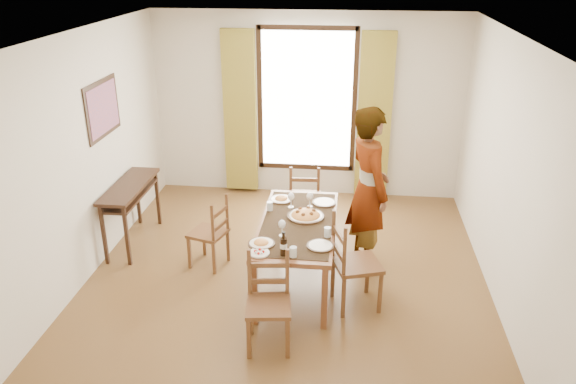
# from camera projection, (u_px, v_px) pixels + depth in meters

# --- Properties ---
(ground) EXTENTS (5.00, 5.00, 0.00)m
(ground) POSITION_uv_depth(u_px,v_px,m) (287.00, 276.00, 6.45)
(ground) COLOR brown
(ground) RESTS_ON ground
(room_shell) EXTENTS (4.60, 5.10, 2.74)m
(room_shell) POSITION_uv_depth(u_px,v_px,m) (288.00, 146.00, 5.95)
(room_shell) COLOR beige
(room_shell) RESTS_ON ground
(console_table) EXTENTS (0.38, 1.20, 0.80)m
(console_table) POSITION_uv_depth(u_px,v_px,m) (130.00, 193.00, 6.94)
(console_table) COLOR #311A10
(console_table) RESTS_ON ground
(dining_table) EXTENTS (0.81, 1.73, 0.76)m
(dining_table) POSITION_uv_depth(u_px,v_px,m) (298.00, 228.00, 6.07)
(dining_table) COLOR brown
(dining_table) RESTS_ON ground
(chair_west) EXTENTS (0.48, 0.48, 0.88)m
(chair_west) POSITION_uv_depth(u_px,v_px,m) (210.00, 234.00, 6.54)
(chair_west) COLOR brown
(chair_west) RESTS_ON ground
(chair_north) EXTENTS (0.43, 0.43, 0.93)m
(chair_north) POSITION_uv_depth(u_px,v_px,m) (305.00, 199.00, 7.40)
(chair_north) COLOR brown
(chair_north) RESTS_ON ground
(chair_south) EXTENTS (0.46, 0.46, 0.93)m
(chair_south) POSITION_uv_depth(u_px,v_px,m) (268.00, 305.00, 5.19)
(chair_south) COLOR brown
(chair_south) RESTS_ON ground
(chair_east) EXTENTS (0.57, 0.57, 1.03)m
(chair_east) POSITION_uv_depth(u_px,v_px,m) (353.00, 265.00, 5.75)
(chair_east) COLOR brown
(chair_east) RESTS_ON ground
(man) EXTENTS (1.03, 0.96, 1.93)m
(man) POSITION_uv_depth(u_px,v_px,m) (369.00, 190.00, 6.33)
(man) COLOR gray
(man) RESTS_ON ground
(plate_sw) EXTENTS (0.27, 0.27, 0.05)m
(plate_sw) POSITION_uv_depth(u_px,v_px,m) (261.00, 242.00, 5.57)
(plate_sw) COLOR silver
(plate_sw) RESTS_ON dining_table
(plate_se) EXTENTS (0.27, 0.27, 0.05)m
(plate_se) POSITION_uv_depth(u_px,v_px,m) (320.00, 244.00, 5.53)
(plate_se) COLOR silver
(plate_se) RESTS_ON dining_table
(plate_nw) EXTENTS (0.27, 0.27, 0.05)m
(plate_nw) POSITION_uv_depth(u_px,v_px,m) (281.00, 198.00, 6.56)
(plate_nw) COLOR silver
(plate_nw) RESTS_ON dining_table
(plate_ne) EXTENTS (0.27, 0.27, 0.05)m
(plate_ne) POSITION_uv_depth(u_px,v_px,m) (324.00, 201.00, 6.48)
(plate_ne) COLOR silver
(plate_ne) RESTS_ON dining_table
(pasta_platter) EXTENTS (0.40, 0.40, 0.10)m
(pasta_platter) POSITION_uv_depth(u_px,v_px,m) (306.00, 213.00, 6.13)
(pasta_platter) COLOR #B73217
(pasta_platter) RESTS_ON dining_table
(caprese_plate) EXTENTS (0.20, 0.20, 0.04)m
(caprese_plate) POSITION_uv_depth(u_px,v_px,m) (259.00, 252.00, 5.41)
(caprese_plate) COLOR silver
(caprese_plate) RESTS_ON dining_table
(wine_glass_a) EXTENTS (0.08, 0.08, 0.18)m
(wine_glass_a) POSITION_uv_depth(u_px,v_px,m) (282.00, 228.00, 5.71)
(wine_glass_a) COLOR white
(wine_glass_a) RESTS_ON dining_table
(wine_glass_b) EXTENTS (0.08, 0.08, 0.18)m
(wine_glass_b) POSITION_uv_depth(u_px,v_px,m) (310.00, 200.00, 6.36)
(wine_glass_b) COLOR white
(wine_glass_b) RESTS_ON dining_table
(wine_glass_c) EXTENTS (0.08, 0.08, 0.18)m
(wine_glass_c) POSITION_uv_depth(u_px,v_px,m) (291.00, 200.00, 6.35)
(wine_glass_c) COLOR white
(wine_glass_c) RESTS_ON dining_table
(tumbler_a) EXTENTS (0.07, 0.07, 0.10)m
(tumbler_a) POSITION_uv_depth(u_px,v_px,m) (327.00, 232.00, 5.72)
(tumbler_a) COLOR silver
(tumbler_a) RESTS_ON dining_table
(tumbler_b) EXTENTS (0.07, 0.07, 0.10)m
(tumbler_b) POSITION_uv_depth(u_px,v_px,m) (270.00, 206.00, 6.30)
(tumbler_b) COLOR silver
(tumbler_b) RESTS_ON dining_table
(tumbler_c) EXTENTS (0.07, 0.07, 0.10)m
(tumbler_c) POSITION_uv_depth(u_px,v_px,m) (293.00, 252.00, 5.34)
(tumbler_c) COLOR silver
(tumbler_c) RESTS_ON dining_table
(wine_bottle) EXTENTS (0.07, 0.07, 0.25)m
(wine_bottle) POSITION_uv_depth(u_px,v_px,m) (284.00, 243.00, 5.34)
(wine_bottle) COLOR black
(wine_bottle) RESTS_ON dining_table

